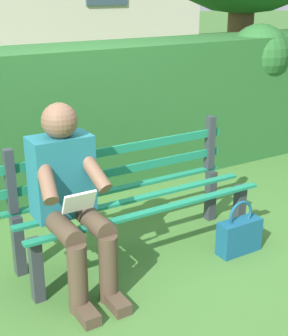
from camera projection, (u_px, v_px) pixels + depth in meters
ground at (137, 253)px, 3.56m from camera, size 60.00×60.00×0.00m
park_bench at (131, 196)px, 3.47m from camera, size 1.76×0.51×0.86m
person_seated at (70, 194)px, 3.00m from camera, size 0.44×0.73×1.17m
hedge_backdrop at (103, 112)px, 4.68m from camera, size 6.27×0.79×1.45m
handbag at (239, 235)px, 3.53m from camera, size 0.33×0.13×0.40m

